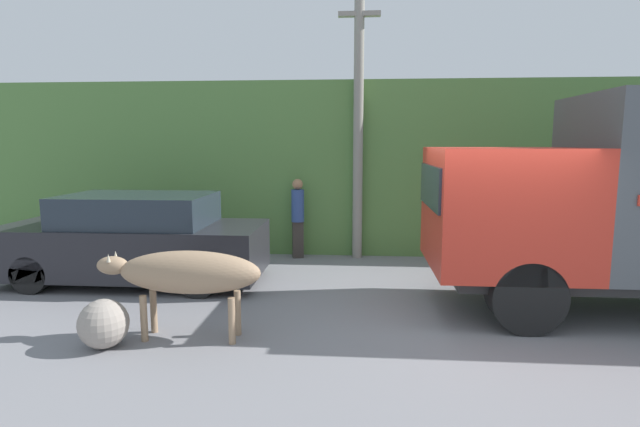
% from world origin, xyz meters
% --- Properties ---
extents(ground_plane, '(60.00, 60.00, 0.00)m').
position_xyz_m(ground_plane, '(0.00, 0.00, 0.00)').
color(ground_plane, gray).
extents(hillside_embankment, '(32.00, 6.47, 3.95)m').
position_xyz_m(hillside_embankment, '(0.00, 7.41, 1.98)').
color(hillside_embankment, '#568442').
rests_on(hillside_embankment, ground_plane).
extents(building_backdrop, '(4.84, 2.70, 2.86)m').
position_xyz_m(building_backdrop, '(-5.05, 5.73, 1.44)').
color(building_backdrop, '#8CC69E').
rests_on(building_backdrop, ground_plane).
extents(brown_cow, '(2.19, 0.57, 1.18)m').
position_xyz_m(brown_cow, '(-4.00, -0.90, 0.88)').
color(brown_cow, '#9E7F60').
rests_on(brown_cow, ground_plane).
extents(parked_suv, '(4.75, 1.85, 1.64)m').
position_xyz_m(parked_suv, '(-5.88, 1.63, 0.79)').
color(parked_suv, '#232328').
rests_on(parked_suv, ground_plane).
extents(pedestrian_on_hill, '(0.34, 0.34, 1.78)m').
position_xyz_m(pedestrian_on_hill, '(-3.13, 3.85, 1.01)').
color(pedestrian_on_hill, '#38332D').
rests_on(pedestrian_on_hill, ground_plane).
extents(utility_pole, '(0.90, 0.22, 5.99)m').
position_xyz_m(utility_pole, '(-1.80, 3.99, 3.12)').
color(utility_pole, gray).
rests_on(utility_pole, ground_plane).
extents(roadside_rock, '(0.62, 0.62, 0.62)m').
position_xyz_m(roadside_rock, '(-4.96, -1.29, 0.31)').
color(roadside_rock, gray).
rests_on(roadside_rock, ground_plane).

